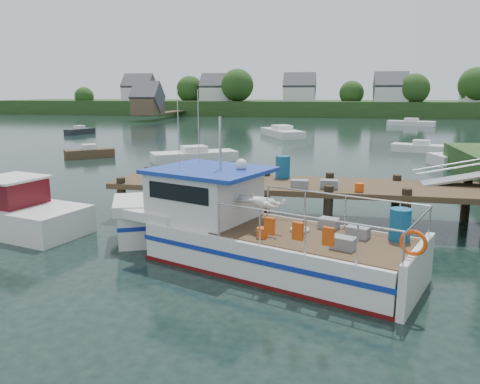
% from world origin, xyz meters
% --- Properties ---
extents(ground_plane, '(160.00, 160.00, 0.00)m').
position_xyz_m(ground_plane, '(0.00, 0.00, 0.00)').
color(ground_plane, black).
extents(far_shore, '(140.00, 42.55, 9.22)m').
position_xyz_m(far_shore, '(0.01, 82.37, 2.10)').
color(far_shore, '#28461D').
rests_on(far_shore, ground).
extents(dock, '(16.60, 3.00, 4.78)m').
position_xyz_m(dock, '(6.51, 0.01, 2.24)').
color(dock, '#483622').
rests_on(dock, ground).
extents(lobster_boat, '(9.67, 5.68, 4.77)m').
position_xyz_m(lobster_boat, '(-0.36, -4.58, 0.86)').
color(lobster_boat, silver).
rests_on(lobster_boat, ground).
extents(moored_rowboat, '(3.36, 3.04, 0.99)m').
position_xyz_m(moored_rowboat, '(-15.23, 13.89, 0.37)').
color(moored_rowboat, '#483622').
rests_on(moored_rowboat, ground).
extents(moored_far, '(6.67, 3.94, 1.07)m').
position_xyz_m(moored_far, '(12.61, 52.89, 0.40)').
color(moored_far, silver).
rests_on(moored_far, ground).
extents(moored_a, '(5.91, 4.72, 1.06)m').
position_xyz_m(moored_a, '(-7.27, 13.70, 0.39)').
color(moored_a, silver).
rests_on(moored_a, ground).
extents(moored_b, '(4.63, 2.73, 0.97)m').
position_xyz_m(moored_b, '(8.84, 21.99, 0.36)').
color(moored_b, silver).
rests_on(moored_b, ground).
extents(moored_d, '(5.46, 7.50, 1.22)m').
position_xyz_m(moored_d, '(-3.42, 32.98, 0.45)').
color(moored_d, silver).
rests_on(moored_d, ground).
extents(moored_e, '(2.18, 3.74, 0.98)m').
position_xyz_m(moored_e, '(-26.11, 31.38, 0.36)').
color(moored_e, black).
rests_on(moored_e, ground).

